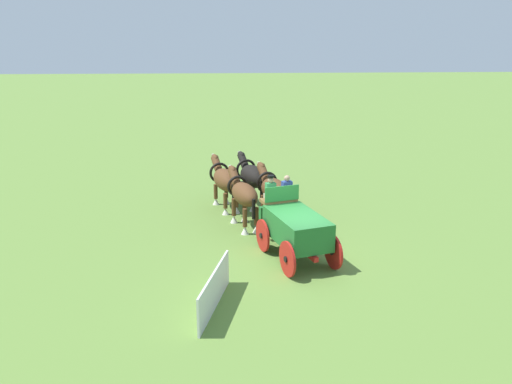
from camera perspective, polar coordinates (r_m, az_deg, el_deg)
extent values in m
plane|color=olive|center=(17.89, 4.53, -7.50)|extent=(220.00, 220.00, 0.00)
cube|color=#236B2D|center=(17.46, 4.61, -4.02)|extent=(3.05, 2.16, 0.95)
cube|color=brown|center=(18.70, 2.55, -0.91)|extent=(0.90, 1.42, 0.12)
cube|color=#236B2D|center=(19.24, 2.07, -2.39)|extent=(0.55, 1.19, 0.60)
cube|color=#236B2D|center=(18.33, 2.93, -0.17)|extent=(0.42, 1.28, 0.55)
cube|color=red|center=(17.66, 4.57, -5.76)|extent=(2.96, 0.99, 0.16)
cylinder|color=red|center=(18.30, 0.75, -4.90)|extent=(1.15, 0.40, 1.17)
cylinder|color=black|center=(18.30, 0.75, -4.90)|extent=(0.24, 0.23, 0.20)
cylinder|color=red|center=(18.93, 5.46, -4.24)|extent=(1.15, 0.40, 1.17)
cylinder|color=black|center=(18.93, 5.46, -4.24)|extent=(0.24, 0.23, 0.20)
cylinder|color=red|center=(16.42, 3.54, -7.52)|extent=(1.15, 0.40, 1.17)
cylinder|color=black|center=(16.42, 3.54, -7.52)|extent=(0.24, 0.23, 0.20)
cylinder|color=red|center=(17.12, 8.67, -6.66)|extent=(1.15, 0.40, 1.17)
cylinder|color=black|center=(17.12, 8.67, -6.66)|extent=(0.24, 0.23, 0.20)
cylinder|color=brown|center=(19.94, 1.34, -2.91)|extent=(2.53, 0.81, 0.10)
cube|color=#BCB293|center=(18.64, 1.51, -0.50)|extent=(0.47, 0.42, 0.16)
cube|color=#338C4C|center=(18.46, 1.65, 0.22)|extent=(0.33, 0.41, 0.55)
sphere|color=tan|center=(18.35, 1.66, 1.37)|extent=(0.22, 0.22, 0.22)
cylinder|color=black|center=(18.32, 1.66, 1.76)|extent=(0.24, 0.24, 0.08)
cube|color=slate|center=(18.88, 3.32, -0.30)|extent=(0.47, 0.42, 0.16)
cube|color=#334C99|center=(18.70, 3.48, 0.41)|extent=(0.33, 0.41, 0.55)
sphere|color=tan|center=(18.60, 3.50, 1.55)|extent=(0.22, 0.22, 0.22)
ellipsoid|color=brown|center=(20.29, -1.29, -0.25)|extent=(2.16, 1.38, 0.86)
cylinder|color=brown|center=(21.07, -2.51, -1.72)|extent=(0.18, 0.18, 0.74)
cone|color=silver|center=(21.24, -2.49, -3.06)|extent=(0.30, 0.30, 0.32)
cylinder|color=brown|center=(21.21, -1.29, -1.58)|extent=(0.18, 0.18, 0.74)
cone|color=silver|center=(21.38, -1.28, -2.92)|extent=(0.30, 0.30, 0.32)
cylinder|color=brown|center=(19.81, -1.26, -2.90)|extent=(0.18, 0.18, 0.74)
cone|color=silver|center=(19.99, -1.25, -4.32)|extent=(0.30, 0.30, 0.32)
cylinder|color=brown|center=(19.96, 0.03, -2.75)|extent=(0.18, 0.18, 0.74)
cone|color=silver|center=(20.14, 0.03, -4.16)|extent=(0.30, 0.30, 0.32)
cylinder|color=brown|center=(21.34, -2.41, 1.66)|extent=(1.01, 0.61, 0.81)
ellipsoid|color=brown|center=(21.62, -2.72, 2.56)|extent=(0.65, 0.42, 0.32)
cube|color=silver|center=(21.88, -2.95, 2.72)|extent=(0.09, 0.11, 0.24)
torus|color=black|center=(21.08, -2.09, 0.67)|extent=(0.36, 0.89, 0.90)
cylinder|color=black|center=(19.44, -0.26, -1.94)|extent=(0.14, 0.14, 0.80)
ellipsoid|color=brown|center=(20.72, 2.11, 0.22)|extent=(2.09, 1.41, 0.91)
cylinder|color=brown|center=(21.45, 0.79, -1.34)|extent=(0.18, 0.18, 0.75)
cone|color=silver|center=(21.62, 0.78, -2.69)|extent=(0.30, 0.30, 0.32)
cylinder|color=brown|center=(21.63, 2.03, -1.19)|extent=(0.18, 0.18, 0.75)
cone|color=silver|center=(21.79, 2.02, -2.53)|extent=(0.30, 0.30, 0.32)
cylinder|color=brown|center=(20.27, 2.15, -2.42)|extent=(0.18, 0.18, 0.75)
cone|color=silver|center=(20.45, 2.14, -3.84)|extent=(0.30, 0.30, 0.32)
cylinder|color=brown|center=(20.46, 3.45, -2.26)|extent=(0.18, 0.18, 0.75)
cone|color=silver|center=(20.64, 3.43, -3.67)|extent=(0.30, 0.30, 0.32)
cylinder|color=brown|center=(21.71, 0.89, 2.07)|extent=(1.01, 0.61, 0.81)
ellipsoid|color=brown|center=(21.99, 0.54, 2.95)|extent=(0.65, 0.42, 0.32)
cube|color=silver|center=(22.24, 0.28, 3.10)|extent=(0.09, 0.11, 0.24)
torus|color=black|center=(21.46, 1.24, 1.08)|extent=(0.38, 0.94, 0.94)
cylinder|color=black|center=(19.92, 3.20, -1.37)|extent=(0.14, 0.14, 0.80)
ellipsoid|color=brown|center=(22.68, -3.44, 1.38)|extent=(2.35, 1.49, 0.92)
cylinder|color=brown|center=(23.52, -4.55, 0.05)|extent=(0.18, 0.18, 0.68)
cone|color=silver|center=(23.66, -4.52, -1.07)|extent=(0.30, 0.30, 0.29)
cylinder|color=brown|center=(23.66, -3.36, 0.18)|extent=(0.18, 0.18, 0.68)
cone|color=silver|center=(23.80, -3.35, -0.94)|extent=(0.30, 0.30, 0.29)
cylinder|color=brown|center=(22.12, -3.46, -0.99)|extent=(0.18, 0.18, 0.68)
cone|color=silver|center=(22.27, -3.44, -2.18)|extent=(0.30, 0.30, 0.29)
cylinder|color=brown|center=(22.26, -2.21, -0.86)|extent=(0.18, 0.18, 0.68)
cone|color=silver|center=(22.41, -2.19, -2.03)|extent=(0.30, 0.30, 0.29)
cylinder|color=brown|center=(23.84, -4.41, 3.09)|extent=(1.01, 0.61, 0.81)
ellipsoid|color=brown|center=(24.13, -4.67, 3.87)|extent=(0.65, 0.42, 0.32)
cube|color=silver|center=(24.39, -4.85, 4.00)|extent=(0.09, 0.11, 0.24)
torus|color=black|center=(23.57, -4.14, 2.19)|extent=(0.38, 0.95, 0.95)
cylinder|color=black|center=(21.72, -2.54, -0.12)|extent=(0.14, 0.14, 0.80)
ellipsoid|color=black|center=(23.07, -0.35, 1.77)|extent=(2.28, 1.51, 0.97)
cylinder|color=black|center=(23.85, -1.56, 0.37)|extent=(0.18, 0.18, 0.69)
cone|color=silver|center=(23.99, -1.55, -0.76)|extent=(0.30, 0.30, 0.30)
cylinder|color=black|center=(24.02, -0.35, 0.50)|extent=(0.18, 0.18, 0.69)
cone|color=silver|center=(24.16, -0.35, -0.63)|extent=(0.30, 0.30, 0.30)
cylinder|color=black|center=(22.53, -0.35, -0.60)|extent=(0.18, 0.18, 0.69)
cone|color=silver|center=(22.68, -0.35, -1.79)|extent=(0.30, 0.30, 0.30)
cylinder|color=black|center=(22.71, 0.92, -0.46)|extent=(0.18, 0.18, 0.69)
cone|color=silver|center=(22.86, 0.91, -1.64)|extent=(0.30, 0.30, 0.30)
cylinder|color=black|center=(24.17, -1.42, 3.44)|extent=(1.01, 0.61, 0.81)
ellipsoid|color=black|center=(24.46, -1.71, 4.21)|extent=(0.65, 0.42, 0.32)
cube|color=silver|center=(24.72, -1.92, 4.34)|extent=(0.09, 0.11, 0.24)
torus|color=black|center=(23.91, -1.13, 2.54)|extent=(0.39, 0.99, 0.99)
cylinder|color=black|center=(22.16, 0.62, 0.35)|extent=(0.14, 0.14, 0.80)
cube|color=silver|center=(14.61, -4.69, -10.92)|extent=(3.11, 0.88, 1.10)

